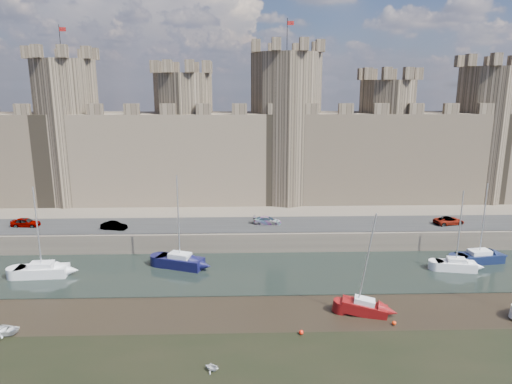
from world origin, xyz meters
TOP-DOWN VIEW (x-y plane):
  - water_channel at (0.00, 24.00)m, footprint 160.00×12.00m
  - quay at (0.00, 60.00)m, footprint 160.00×60.00m
  - road at (0.00, 34.00)m, footprint 160.00×7.00m
  - castle at (-0.64, 48.00)m, footprint 108.50×11.00m
  - car_0 at (-33.47, 34.04)m, footprint 3.74×1.68m
  - car_1 at (-21.50, 32.42)m, footprint 3.50×1.87m
  - car_2 at (-1.61, 34.21)m, footprint 3.84×1.83m
  - car_3 at (22.67, 33.35)m, footprint 4.32×2.67m
  - sailboat_0 at (-27.11, 23.50)m, footprint 5.55×2.45m
  - sailboat_1 at (-12.20, 25.60)m, footprint 5.84×3.87m
  - sailboat_2 at (19.42, 23.81)m, footprint 4.56×2.43m
  - sailboat_3 at (23.29, 26.10)m, footprint 5.75×2.92m
  - sailboat_4 at (6.31, 14.07)m, footprint 4.45×2.64m
  - dinghy_3 at (-7.24, 5.78)m, footprint 1.54×1.47m
  - dinghy_6 at (-25.68, 11.51)m, footprint 3.49×2.76m
  - buoy_1 at (0.03, 10.67)m, footprint 0.40×0.40m
  - buoy_3 at (8.47, 12.00)m, footprint 0.38×0.38m

SIDE VIEW (x-z plane):
  - water_channel at x=0.00m, z-range 0.00..0.08m
  - buoy_3 at x=8.47m, z-range 0.00..0.38m
  - buoy_1 at x=0.03m, z-range 0.00..0.40m
  - dinghy_3 at x=-7.24m, z-range 0.00..0.63m
  - dinghy_6 at x=-25.68m, z-range 0.00..0.65m
  - sailboat_4 at x=6.31m, z-range -4.16..5.61m
  - sailboat_3 at x=23.29m, z-range -4.06..5.57m
  - sailboat_2 at x=19.42m, z-range -3.90..5.44m
  - sailboat_0 at x=-27.11m, z-range -4.28..5.87m
  - sailboat_1 at x=-12.20m, z-range -4.61..6.30m
  - quay at x=0.00m, z-range 0.00..2.50m
  - road at x=0.00m, z-range 2.50..2.60m
  - car_2 at x=-1.61m, z-range 2.50..3.58m
  - car_1 at x=-21.50m, z-range 2.50..3.59m
  - car_3 at x=22.67m, z-range 2.50..3.62m
  - car_0 at x=-33.47m, z-range 2.50..3.75m
  - castle at x=-0.64m, z-range -2.83..26.17m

